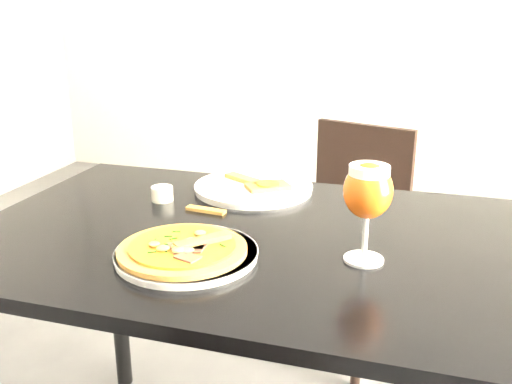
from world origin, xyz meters
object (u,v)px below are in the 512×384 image
(chair_far, at_px, (347,232))
(pizza, at_px, (183,248))
(dining_table, at_px, (243,269))
(beer_glass, at_px, (368,192))

(chair_far, distance_m, pizza, 1.02)
(dining_table, distance_m, beer_glass, 0.36)
(dining_table, xyz_separation_m, beer_glass, (0.27, -0.07, 0.23))
(dining_table, height_order, chair_far, chair_far)
(dining_table, height_order, beer_glass, beer_glass)
(dining_table, bearing_deg, pizza, -112.11)
(beer_glass, bearing_deg, pizza, -164.83)
(dining_table, xyz_separation_m, chair_far, (0.14, 0.78, -0.21))
(chair_far, height_order, beer_glass, beer_glass)
(dining_table, xyz_separation_m, pizza, (-0.07, -0.17, 0.11))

